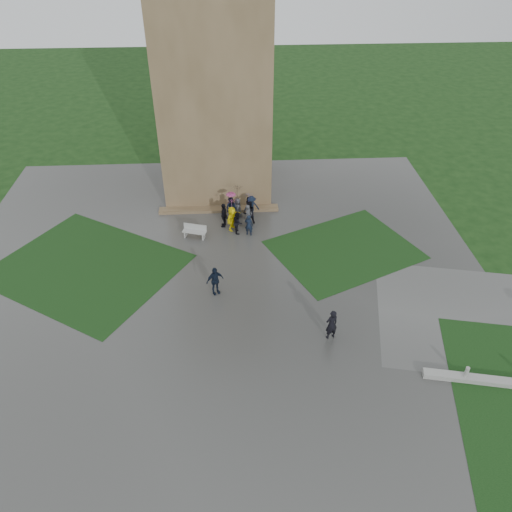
{
  "coord_description": "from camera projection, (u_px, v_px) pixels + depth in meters",
  "views": [
    {
      "loc": [
        1.02,
        -22.01,
        19.73
      ],
      "look_at": [
        2.4,
        3.03,
        1.2
      ],
      "focal_mm": 35.0,
      "sensor_mm": 36.0,
      "label": 1
    }
  ],
  "objects": [
    {
      "name": "ground",
      "position": [
        218.0,
        304.0,
        29.35
      ],
      "size": [
        120.0,
        120.0,
        0.0
      ],
      "primitive_type": "plane",
      "color": "black"
    },
    {
      "name": "lawn_inset_right",
      "position": [
        344.0,
        250.0,
        33.73
      ],
      "size": [
        11.12,
        10.15,
        0.01
      ],
      "primitive_type": "cube",
      "rotation": [
        0.0,
        0.0,
        0.44
      ],
      "color": "black",
      "rests_on": "plaza"
    },
    {
      "name": "pedestrian_mid",
      "position": [
        215.0,
        281.0,
        29.59
      ],
      "size": [
        1.27,
        1.06,
        1.88
      ],
      "primitive_type": "imported",
      "rotation": [
        0.0,
        0.0,
        0.47
      ],
      "color": "black",
      "rests_on": "plaza"
    },
    {
      "name": "visitor_cluster",
      "position": [
        239.0,
        210.0,
        35.72
      ],
      "size": [
        3.03,
        3.4,
        2.6
      ],
      "color": "black",
      "rests_on": "plaza"
    },
    {
      "name": "bench",
      "position": [
        195.0,
        231.0,
        34.68
      ],
      "size": [
        1.73,
        0.97,
        0.96
      ],
      "rotation": [
        0.0,
        0.0,
        -0.29
      ],
      "color": "#A1A19D",
      "rests_on": "plaza"
    },
    {
      "name": "tower_plinth",
      "position": [
        219.0,
        209.0,
        37.79
      ],
      "size": [
        9.0,
        0.8,
        0.22
      ],
      "primitive_type": "cube",
      "color": "brown",
      "rests_on": "plaza"
    },
    {
      "name": "tower",
      "position": [
        214.0,
        72.0,
        36.05
      ],
      "size": [
        8.0,
        8.0,
        18.0
      ],
      "primitive_type": "cube",
      "color": "brown",
      "rests_on": "ground"
    },
    {
      "name": "lawn_inset_left",
      "position": [
        87.0,
        267.0,
        32.17
      ],
      "size": [
        14.1,
        13.46,
        0.01
      ],
      "primitive_type": "cube",
      "rotation": [
        0.0,
        0.0,
        -0.56
      ],
      "color": "black",
      "rests_on": "plaza"
    },
    {
      "name": "pedestrian_near",
      "position": [
        332.0,
        324.0,
        26.6
      ],
      "size": [
        0.81,
        0.66,
        1.91
      ],
      "primitive_type": "imported",
      "rotation": [
        0.0,
        0.0,
        3.47
      ],
      "color": "black",
      "rests_on": "plaza"
    },
    {
      "name": "plaza",
      "position": [
        218.0,
        282.0,
        30.95
      ],
      "size": [
        34.0,
        34.0,
        0.02
      ],
      "primitive_type": "cube",
      "color": "#373735",
      "rests_on": "ground"
    }
  ]
}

